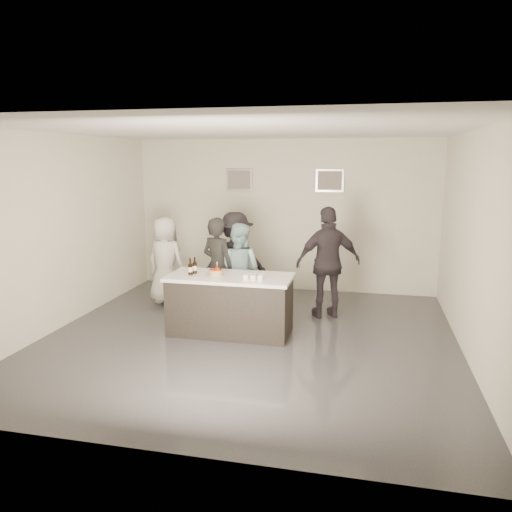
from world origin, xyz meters
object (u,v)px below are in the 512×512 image
person_main_blue (239,270)px  person_guest_left (166,261)px  beer_bottle_b (190,266)px  person_guest_right (328,263)px  person_guest_back (235,261)px  beer_bottle_a (195,265)px  person_main_black (218,268)px  cake (216,273)px  bar_counter (230,305)px

person_main_blue → person_guest_left: (-1.50, 0.46, 0.00)m
beer_bottle_b → person_main_blue: size_ratio=0.16×
person_main_blue → person_guest_right: bearing=-156.1°
beer_bottle_b → person_guest_left: size_ratio=0.16×
person_main_blue → person_guest_back: bearing=-55.2°
person_guest_back → person_main_blue: bearing=103.0°
beer_bottle_a → person_guest_back: bearing=77.5°
person_guest_left → person_guest_back: person_guest_back is taller
beer_bottle_a → person_main_blue: person_main_blue is taller
beer_bottle_a → person_main_black: 0.74m
cake → person_main_blue: bearing=82.2°
person_main_black → person_guest_left: person_main_black is taller
person_main_blue → person_guest_left: person_guest_left is taller
person_main_black → person_guest_right: bearing=-142.6°
bar_counter → person_guest_left: 2.08m
bar_counter → person_main_blue: bearing=95.7°
cake → beer_bottle_a: (-0.35, 0.04, 0.09)m
beer_bottle_b → beer_bottle_a: bearing=73.5°
person_guest_right → person_guest_back: person_guest_right is taller
cake → person_guest_right: size_ratio=0.11×
beer_bottle_b → person_guest_right: bearing=32.3°
beer_bottle_b → cake: bearing=9.7°
beer_bottle_b → person_main_black: size_ratio=0.15×
person_main_black → person_guest_right: person_guest_right is taller
cake → person_guest_right: 1.96m
person_main_black → person_guest_back: person_guest_back is taller
cake → beer_bottle_a: size_ratio=0.77×
person_main_blue → person_guest_back: 0.49m
beer_bottle_b → person_guest_back: 1.44m
person_guest_left → beer_bottle_a: bearing=144.2°
cake → person_guest_right: (1.57, 1.17, -0.01)m
cake → beer_bottle_a: beer_bottle_a is taller
beer_bottle_a → person_guest_right: (1.93, 1.13, -0.10)m
cake → person_main_black: 0.77m
bar_counter → person_main_black: (-0.40, 0.72, 0.39)m
beer_bottle_a → person_guest_right: person_guest_right is taller
person_guest_right → person_main_black: bearing=-8.6°
bar_counter → person_guest_left: (-1.58, 1.31, 0.34)m
cake → person_main_blue: size_ratio=0.13×
bar_counter → person_guest_back: size_ratio=1.09×
person_guest_left → person_main_black: bearing=169.1°
beer_bottle_a → person_main_blue: size_ratio=0.16×
person_guest_back → bar_counter: bearing=92.5°
person_main_black → person_guest_right: 1.82m
person_guest_right → person_guest_back: size_ratio=1.08×
bar_counter → person_main_black: 0.91m
bar_counter → person_guest_left: person_guest_left is taller
beer_bottle_a → person_guest_right: size_ratio=0.14×
person_main_black → person_guest_right: size_ratio=0.91×
cake → beer_bottle_b: (-0.38, -0.07, 0.09)m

